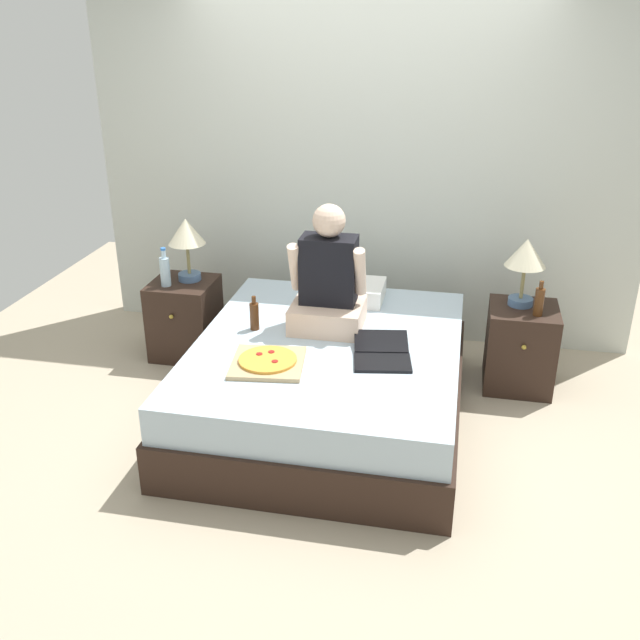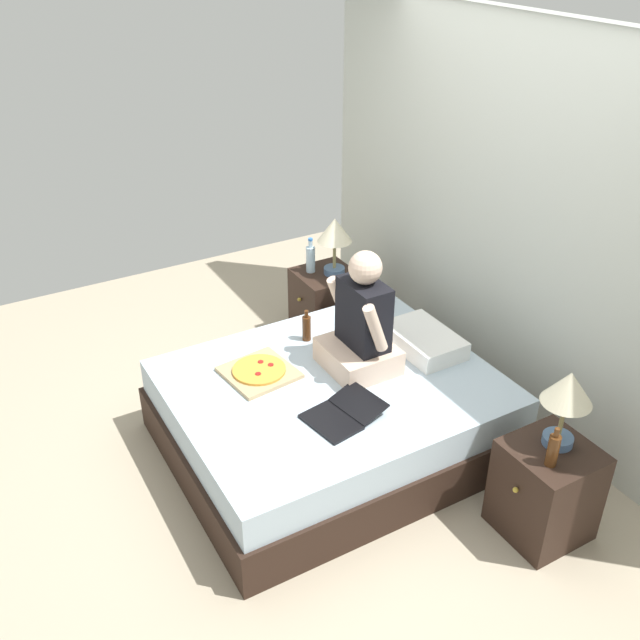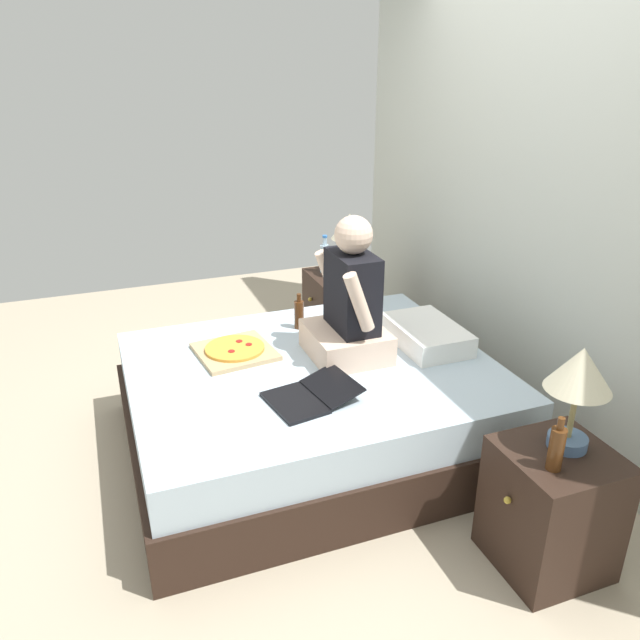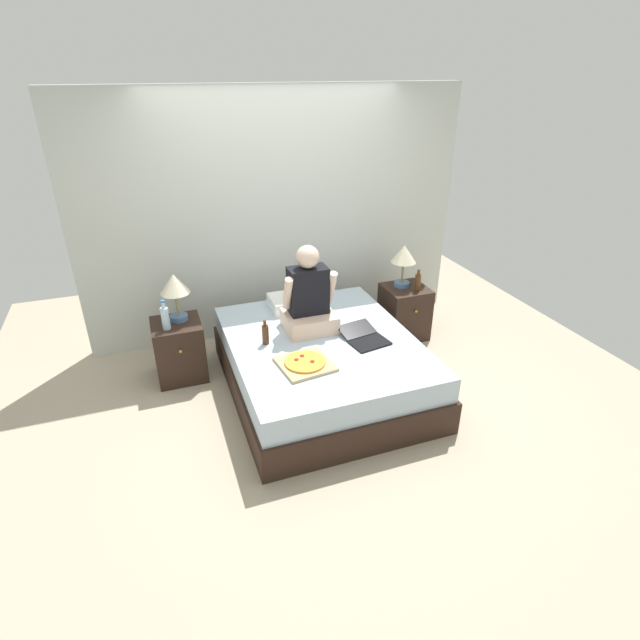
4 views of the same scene
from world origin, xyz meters
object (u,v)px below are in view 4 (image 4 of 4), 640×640
object	(u,v)px
lamp_on_left_nightstand	(175,287)
pizza_box	(305,363)
nightstand_right	(404,312)
beer_bottle	(418,282)
nightstand_left	(179,350)
laptop	(365,338)
person_seated	(309,299)
lamp_on_right_nightstand	(404,257)
beer_bottle_on_bed	(265,334)
bed	(322,364)
water_bottle	(165,317)

from	to	relation	value
lamp_on_left_nightstand	pizza_box	distance (m)	1.41
nightstand_right	pizza_box	xyz separation A→B (m)	(-1.45, -1.00, 0.25)
nightstand_right	beer_bottle	distance (m)	0.40
beer_bottle	nightstand_left	bearing A→B (deg)	177.64
pizza_box	beer_bottle	bearing A→B (deg)	30.63
laptop	pizza_box	distance (m)	0.65
nightstand_right	pizza_box	distance (m)	1.78
nightstand_left	person_seated	world-z (taller)	person_seated
nightstand_left	nightstand_right	size ratio (longest dim) A/B	1.00
nightstand_right	lamp_on_right_nightstand	world-z (taller)	lamp_on_right_nightstand
lamp_on_right_nightstand	lamp_on_left_nightstand	bearing A→B (deg)	180.00
laptop	beer_bottle_on_bed	bearing A→B (deg)	163.76
bed	lamp_on_right_nightstand	bearing A→B (deg)	31.22
nightstand_left	beer_bottle_on_bed	xyz separation A→B (m)	(0.70, -0.55, 0.32)
lamp_on_left_nightstand	pizza_box	xyz separation A→B (m)	(0.87, -1.05, -0.36)
bed	nightstand_right	world-z (taller)	nightstand_right
lamp_on_left_nightstand	lamp_on_right_nightstand	xyz separation A→B (m)	(2.29, 0.00, 0.00)
beer_bottle_on_bed	lamp_on_left_nightstand	bearing A→B (deg)	137.48
person_seated	beer_bottle_on_bed	size ratio (longest dim) A/B	3.55
nightstand_right	person_seated	distance (m)	1.39
nightstand_right	beer_bottle_on_bed	world-z (taller)	beer_bottle_on_bed
nightstand_left	beer_bottle_on_bed	world-z (taller)	beer_bottle_on_bed
lamp_on_right_nightstand	water_bottle	bearing A→B (deg)	-176.67
laptop	beer_bottle_on_bed	size ratio (longest dim) A/B	2.10
bed	lamp_on_right_nightstand	distance (m)	1.49
bed	beer_bottle	size ratio (longest dim) A/B	8.51
nightstand_left	nightstand_right	distance (m)	2.36
nightstand_right	beer_bottle	xyz separation A→B (m)	(0.07, -0.10, 0.38)
bed	lamp_on_left_nightstand	distance (m)	1.48
nightstand_right	nightstand_left	bearing A→B (deg)	180.00
nightstand_right	laptop	distance (m)	1.18
lamp_on_left_nightstand	nightstand_left	bearing A→B (deg)	-128.63
water_bottle	beer_bottle_on_bed	world-z (taller)	water_bottle
lamp_on_left_nightstand	pizza_box	world-z (taller)	lamp_on_left_nightstand
nightstand_left	beer_bottle_on_bed	distance (m)	0.95
lamp_on_left_nightstand	laptop	bearing A→B (deg)	-29.62
nightstand_right	person_seated	size ratio (longest dim) A/B	0.72
bed	water_bottle	xyz separation A→B (m)	(-1.26, 0.56, 0.42)
nightstand_right	lamp_on_right_nightstand	distance (m)	0.61
lamp_on_left_nightstand	beer_bottle_on_bed	xyz separation A→B (m)	(0.66, -0.60, -0.29)
water_bottle	nightstand_left	bearing A→B (deg)	48.35
bed	pizza_box	size ratio (longest dim) A/B	4.38
nightstand_left	water_bottle	world-z (taller)	water_bottle
nightstand_right	beer_bottle	size ratio (longest dim) A/B	2.45
beer_bottle	laptop	size ratio (longest dim) A/B	0.50
lamp_on_left_nightstand	beer_bottle	world-z (taller)	lamp_on_left_nightstand
beer_bottle	beer_bottle_on_bed	size ratio (longest dim) A/B	1.05
lamp_on_right_nightstand	person_seated	bearing A→B (deg)	-158.67
beer_bottle	person_seated	world-z (taller)	person_seated
nightstand_left	lamp_on_right_nightstand	world-z (taller)	lamp_on_right_nightstand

